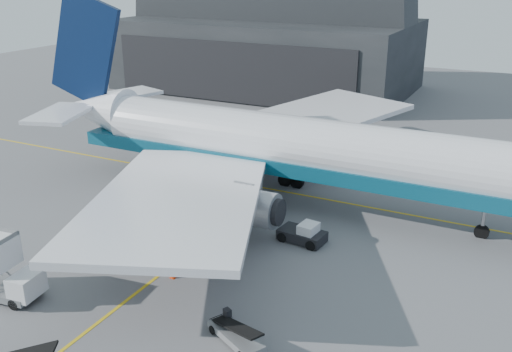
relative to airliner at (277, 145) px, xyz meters
The scene contains 7 objects.
ground 18.95m from the airliner, 94.66° to the right, with size 200.00×200.00×0.00m, color #565659.
taxi_lines 7.78m from the airliner, 105.17° to the right, with size 80.00×42.12×0.02m.
hangar 52.55m from the airliner, 116.63° to the left, with size 50.00×28.30×28.00m.
airliner is the anchor object (origin of this frame).
pushback_tug 10.43m from the airliner, 51.50° to the right, with size 3.93×2.56×1.72m.
belt_loader_b 22.93m from the airliner, 71.32° to the right, with size 4.37×3.14×1.69m.
traffic_cone 17.53m from the airliner, 91.31° to the right, with size 0.40×0.40×0.58m.
Camera 1 is at (22.53, -27.95, 21.19)m, focal length 40.00 mm.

